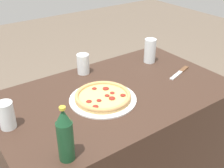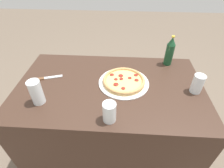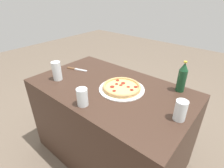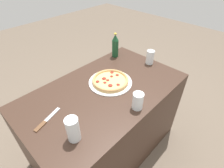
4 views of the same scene
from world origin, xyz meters
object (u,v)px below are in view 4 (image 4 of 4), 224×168
(glass_water, at_px, (73,130))
(pizza_veggie, at_px, (110,81))
(beer_bottle, at_px, (115,46))
(knife, at_px, (47,120))
(glass_iced_tea, at_px, (138,102))
(glass_cola, at_px, (150,57))

(glass_water, bearing_deg, pizza_veggie, 22.72)
(beer_bottle, xyz_separation_m, knife, (-0.88, -0.25, -0.11))
(pizza_veggie, distance_m, glass_iced_tea, 0.33)
(pizza_veggie, distance_m, glass_water, 0.54)
(glass_cola, xyz_separation_m, beer_bottle, (-0.12, 0.32, 0.05))
(glass_iced_tea, relative_size, knife, 0.58)
(glass_iced_tea, xyz_separation_m, glass_water, (-0.43, 0.11, 0.02))
(pizza_veggie, height_order, knife, pizza_veggie)
(pizza_veggie, distance_m, beer_bottle, 0.44)
(glass_cola, height_order, glass_water, glass_water)
(glass_cola, xyz_separation_m, knife, (-1.00, 0.07, -0.06))
(beer_bottle, bearing_deg, glass_cola, -69.26)
(glass_water, bearing_deg, glass_iced_tea, -14.04)
(pizza_veggie, relative_size, beer_bottle, 1.47)
(pizza_veggie, distance_m, glass_cola, 0.46)
(glass_water, xyz_separation_m, knife, (-0.04, 0.22, -0.06))
(pizza_veggie, height_order, glass_cola, glass_cola)
(pizza_veggie, xyz_separation_m, knife, (-0.54, 0.01, -0.01))
(glass_cola, relative_size, beer_bottle, 0.54)
(glass_iced_tea, bearing_deg, glass_cola, 26.37)
(glass_cola, bearing_deg, pizza_veggie, 173.17)
(beer_bottle, bearing_deg, glass_iced_tea, -125.27)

